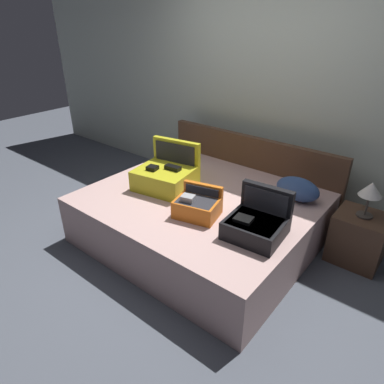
# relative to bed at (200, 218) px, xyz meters

# --- Properties ---
(ground_plane) EXTENTS (12.00, 12.00, 0.00)m
(ground_plane) POSITION_rel_bed_xyz_m (0.00, -0.40, -0.24)
(ground_plane) COLOR #4C515B
(back_wall) EXTENTS (8.00, 0.10, 2.60)m
(back_wall) POSITION_rel_bed_xyz_m (0.00, 1.25, 1.06)
(back_wall) COLOR #B7C1B2
(back_wall) RESTS_ON ground
(bed) EXTENTS (2.07, 1.78, 0.49)m
(bed) POSITION_rel_bed_xyz_m (0.00, 0.00, 0.00)
(bed) COLOR #BC9993
(bed) RESTS_ON ground
(headboard) EXTENTS (2.11, 0.08, 0.84)m
(headboard) POSITION_rel_bed_xyz_m (0.00, 0.93, 0.18)
(headboard) COLOR #4C3323
(headboard) RESTS_ON ground
(hard_case_large) EXTENTS (0.61, 0.57, 0.43)m
(hard_case_large) POSITION_rel_bed_xyz_m (-0.39, -0.06, 0.37)
(hard_case_large) COLOR gold
(hard_case_large) RESTS_ON bed
(hard_case_medium) EXTENTS (0.46, 0.45, 0.36)m
(hard_case_medium) POSITION_rel_bed_xyz_m (0.73, -0.23, 0.35)
(hard_case_medium) COLOR black
(hard_case_medium) RESTS_ON bed
(hard_case_small) EXTENTS (0.42, 0.37, 0.25)m
(hard_case_small) POSITION_rel_bed_xyz_m (0.19, -0.29, 0.34)
(hard_case_small) COLOR #D16619
(hard_case_small) RESTS_ON bed
(pillow_near_headboard) EXTENTS (0.42, 0.26, 0.22)m
(pillow_near_headboard) POSITION_rel_bed_xyz_m (0.74, 0.52, 0.35)
(pillow_near_headboard) COLOR navy
(pillow_near_headboard) RESTS_ON bed
(nightstand) EXTENTS (0.44, 0.40, 0.47)m
(nightstand) POSITION_rel_bed_xyz_m (1.31, 0.64, -0.01)
(nightstand) COLOR #4C3323
(nightstand) RESTS_ON ground
(table_lamp) EXTENTS (0.19, 0.19, 0.33)m
(table_lamp) POSITION_rel_bed_xyz_m (1.31, 0.64, 0.47)
(table_lamp) COLOR #3F3833
(table_lamp) RESTS_ON nightstand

